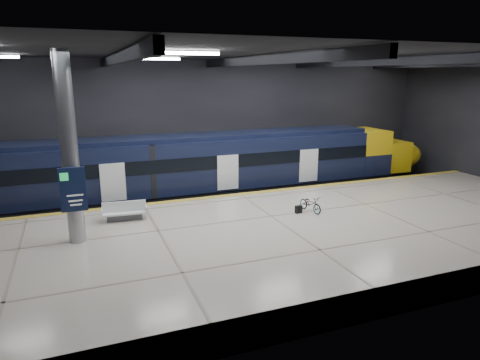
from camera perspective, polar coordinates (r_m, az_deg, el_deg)
ground at (r=20.15m, az=2.94°, el=-6.92°), size 30.00×30.00×0.00m
room_shell at (r=18.89m, az=3.15°, el=9.52°), size 30.10×16.10×8.05m
platform at (r=17.86m, az=6.27°, el=-7.90°), size 30.00×11.00×1.10m
safety_strip at (r=22.21m, az=0.07°, el=-1.90°), size 30.00×0.40×0.01m
rails at (r=24.98m, az=-2.22°, el=-2.56°), size 30.00×1.52×0.16m
train at (r=24.07m, az=-5.47°, el=1.62°), size 29.40×2.84×3.79m
bench at (r=18.97m, az=-15.13°, el=-4.30°), size 1.93×0.94×0.82m
bicycle at (r=19.62m, az=9.37°, el=-3.13°), size 0.73×1.48×0.74m
pannier_bag at (r=19.39m, az=7.82°, el=-3.89°), size 0.32×0.21×0.35m
info_column at (r=16.35m, az=-21.78°, el=3.42°), size 0.90×0.78×6.90m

